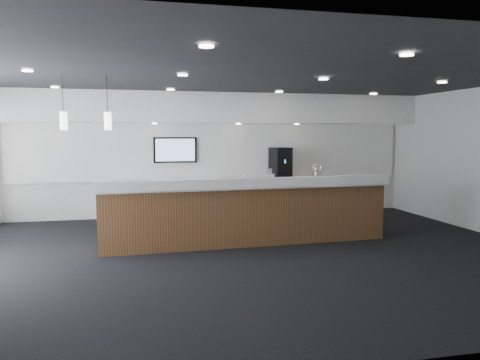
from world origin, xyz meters
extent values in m
plane|color=black|center=(0.00, 0.00, 0.00)|extent=(10.00, 10.00, 0.00)
cube|color=black|center=(0.00, 0.00, 3.00)|extent=(10.00, 8.00, 0.02)
cube|color=silver|center=(0.00, 4.00, 1.50)|extent=(10.00, 0.02, 3.00)
cube|color=white|center=(0.00, 3.55, 2.65)|extent=(10.00, 0.90, 0.70)
cube|color=white|center=(0.00, 3.97, 1.60)|extent=(9.80, 0.06, 1.40)
cube|color=gray|center=(0.00, 3.64, 0.45)|extent=(5.00, 0.60, 0.90)
cube|color=white|center=(0.00, 3.64, 0.93)|extent=(5.06, 0.66, 0.05)
cylinder|color=silver|center=(-2.00, 3.32, 0.50)|extent=(0.60, 0.02, 0.02)
cylinder|color=silver|center=(-1.00, 3.32, 0.50)|extent=(0.60, 0.02, 0.02)
cylinder|color=silver|center=(0.00, 3.32, 0.50)|extent=(0.60, 0.02, 0.02)
cylinder|color=silver|center=(1.00, 3.32, 0.50)|extent=(0.60, 0.02, 0.02)
cylinder|color=silver|center=(2.00, 3.32, 0.50)|extent=(0.60, 0.02, 0.02)
cube|color=black|center=(-1.00, 3.91, 1.65)|extent=(1.05, 0.07, 0.62)
cube|color=blue|center=(-1.00, 3.87, 1.65)|extent=(0.95, 0.01, 0.54)
cylinder|color=beige|center=(-2.40, 0.80, 2.25)|extent=(0.12, 0.12, 0.30)
cylinder|color=beige|center=(-3.10, 0.80, 2.25)|extent=(0.12, 0.12, 0.30)
cube|color=#57311D|center=(0.04, 0.80, 0.53)|extent=(5.36, 0.97, 1.05)
cube|color=white|center=(0.04, 0.80, 1.08)|extent=(5.44, 1.06, 0.06)
cube|color=white|center=(0.06, 0.39, 1.17)|extent=(5.41, 0.35, 0.18)
cylinder|color=silver|center=(1.47, 0.96, 1.25)|extent=(0.04, 0.04, 0.28)
torus|color=silver|center=(1.47, 0.90, 1.39)|extent=(0.19, 0.04, 0.19)
cube|color=black|center=(1.61, 3.66, 1.33)|extent=(0.52, 0.56, 0.75)
cube|color=silver|center=(1.61, 3.40, 0.96)|extent=(0.27, 0.12, 0.02)
cube|color=white|center=(-0.09, 3.57, 1.05)|extent=(0.15, 0.05, 0.21)
cube|color=white|center=(1.27, 3.53, 1.06)|extent=(0.17, 0.07, 0.23)
imported|color=white|center=(1.53, 3.54, 1.00)|extent=(0.11, 0.11, 0.10)
imported|color=white|center=(1.39, 3.54, 1.00)|extent=(0.15, 0.15, 0.10)
imported|color=white|center=(1.25, 3.54, 1.00)|extent=(0.13, 0.13, 0.10)
imported|color=white|center=(1.11, 3.54, 1.00)|extent=(0.14, 0.14, 0.10)
imported|color=white|center=(0.97, 3.54, 1.00)|extent=(0.15, 0.15, 0.10)
imported|color=white|center=(0.83, 3.54, 1.00)|extent=(0.12, 0.12, 0.10)
imported|color=white|center=(0.69, 3.54, 1.00)|extent=(0.15, 0.15, 0.10)
camera|label=1|loc=(-1.98, -7.58, 2.03)|focal=35.00mm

